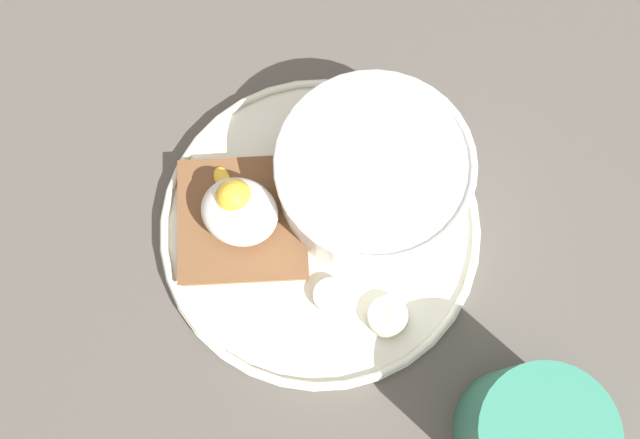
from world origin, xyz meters
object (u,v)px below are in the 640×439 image
(poached_egg, at_px, (238,209))
(coffee_mug, at_px, (531,432))
(toast_slice, at_px, (243,220))
(banana_slice_front, at_px, (330,296))
(oatmeal_bowl, at_px, (373,174))
(banana_slice_left, at_px, (388,317))

(poached_egg, distance_m, coffee_mug, 0.26)
(toast_slice, relative_size, banana_slice_front, 3.79)
(poached_egg, bearing_deg, banana_slice_front, 163.29)
(oatmeal_bowl, bearing_deg, toast_slice, 41.26)
(banana_slice_left, relative_size, coffee_mug, 0.45)
(oatmeal_bowl, bearing_deg, coffee_mug, 143.73)
(coffee_mug, bearing_deg, poached_egg, -13.17)
(oatmeal_bowl, xyz_separation_m, poached_egg, (0.08, 0.07, 0.00))
(oatmeal_bowl, relative_size, banana_slice_left, 3.66)
(oatmeal_bowl, height_order, poached_egg, oatmeal_bowl)
(poached_egg, bearing_deg, coffee_mug, 166.83)
(oatmeal_bowl, bearing_deg, poached_egg, 40.29)
(banana_slice_front, relative_size, banana_slice_left, 0.87)
(banana_slice_left, height_order, coffee_mug, coffee_mug)
(oatmeal_bowl, relative_size, toast_slice, 1.11)
(toast_slice, relative_size, poached_egg, 1.95)
(banana_slice_left, bearing_deg, poached_egg, -9.86)
(poached_egg, height_order, banana_slice_left, poached_egg)
(toast_slice, xyz_separation_m, banana_slice_left, (-0.13, 0.02, -0.00))
(banana_slice_front, height_order, banana_slice_left, banana_slice_left)
(toast_slice, xyz_separation_m, coffee_mug, (-0.25, 0.06, 0.03))
(oatmeal_bowl, height_order, toast_slice, oatmeal_bowl)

